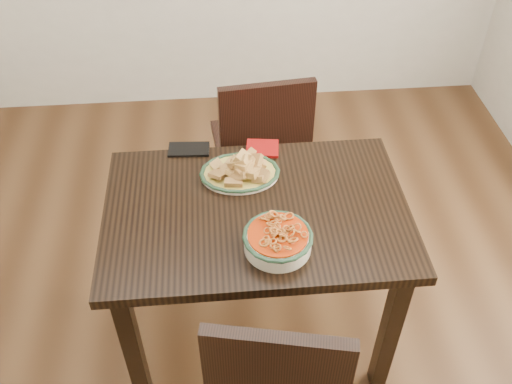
{
  "coord_description": "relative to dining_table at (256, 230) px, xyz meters",
  "views": [
    {
      "loc": [
        -0.05,
        -1.55,
        2.17
      ],
      "look_at": [
        0.07,
        -0.09,
        0.81
      ],
      "focal_mm": 40.0,
      "sensor_mm": 36.0,
      "label": 1
    }
  ],
  "objects": [
    {
      "name": "noodle_bowl",
      "position": [
        0.05,
        -0.19,
        0.16
      ],
      "size": [
        0.23,
        0.23,
        0.08
      ],
      "color": "beige",
      "rests_on": "dining_table"
    },
    {
      "name": "floor",
      "position": [
        -0.07,
        0.11,
        -0.64
      ],
      "size": [
        3.5,
        3.5,
        0.0
      ],
      "primitive_type": "plane",
      "color": "#3D2513",
      "rests_on": "ground"
    },
    {
      "name": "chair_far",
      "position": [
        0.09,
        0.69,
        -0.14
      ],
      "size": [
        0.46,
        0.46,
        0.89
      ],
      "rotation": [
        0.0,
        0.0,
        3.25
      ],
      "color": "black",
      "rests_on": "ground"
    },
    {
      "name": "fish_plate",
      "position": [
        -0.05,
        0.18,
        0.16
      ],
      "size": [
        0.29,
        0.23,
        0.11
      ],
      "color": "beige",
      "rests_on": "dining_table"
    },
    {
      "name": "smartphone",
      "position": [
        -0.24,
        0.35,
        0.12
      ],
      "size": [
        0.17,
        0.1,
        0.01
      ],
      "primitive_type": "cube",
      "rotation": [
        0.0,
        0.0,
        -0.06
      ],
      "color": "black",
      "rests_on": "dining_table"
    },
    {
      "name": "napkin",
      "position": [
        0.05,
        0.33,
        0.12
      ],
      "size": [
        0.14,
        0.12,
        0.01
      ],
      "primitive_type": "cube",
      "rotation": [
        0.0,
        0.0,
        -0.13
      ],
      "color": "maroon",
      "rests_on": "dining_table"
    },
    {
      "name": "dining_table",
      "position": [
        0.0,
        0.0,
        0.0
      ],
      "size": [
        1.09,
        0.72,
        0.75
      ],
      "color": "black",
      "rests_on": "ground"
    }
  ]
}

